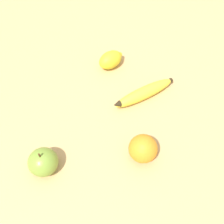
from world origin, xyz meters
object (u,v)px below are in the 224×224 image
object	(u,v)px
apple	(43,162)
lemon	(111,60)
orange	(143,149)
banana	(144,93)

from	to	relation	value
apple	lemon	size ratio (longest dim) A/B	0.87
orange	lemon	xyz separation A→B (m)	(0.07, 0.33, -0.01)
banana	orange	distance (m)	0.20
banana	lemon	bearing A→B (deg)	-82.10
lemon	apple	bearing A→B (deg)	-141.15
orange	apple	distance (m)	0.26
orange	apple	bearing A→B (deg)	161.68
banana	lemon	size ratio (longest dim) A/B	2.34
apple	lemon	bearing A→B (deg)	38.85
banana	apple	size ratio (longest dim) A/B	2.69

